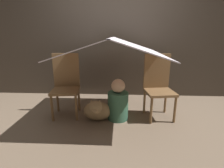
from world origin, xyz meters
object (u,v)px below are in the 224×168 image
object	(u,v)px
chair_right	(158,84)
chair_left	(66,83)
dog	(97,110)
person_front	(118,102)

from	to	relation	value
chair_right	chair_left	bearing A→B (deg)	171.41
chair_left	dog	world-z (taller)	chair_left
chair_right	dog	distance (m)	1.00
chair_left	person_front	xyz separation A→B (m)	(0.82, -0.15, -0.25)
person_front	dog	size ratio (longest dim) A/B	1.51
chair_left	dog	size ratio (longest dim) A/B	2.33
chair_right	dog	world-z (taller)	chair_right
chair_left	dog	xyz separation A→B (m)	(0.51, -0.24, -0.34)
person_front	dog	bearing A→B (deg)	-163.73
chair_left	person_front	size ratio (longest dim) A/B	1.55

